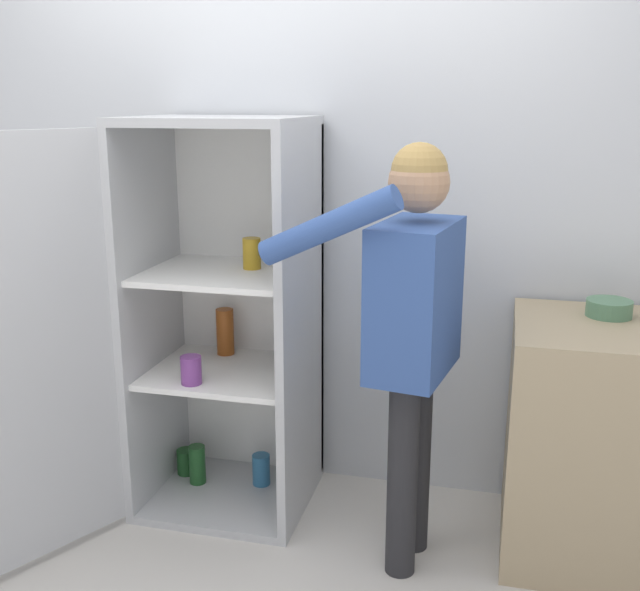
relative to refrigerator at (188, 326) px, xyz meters
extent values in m
cube|color=silver|center=(0.33, 0.44, 0.47)|extent=(7.00, 0.06, 2.55)
cube|color=#B7BABC|center=(0.13, 0.09, -0.79)|extent=(0.69, 0.61, 0.04)
cube|color=#B7BABC|center=(0.13, 0.09, 0.81)|extent=(0.69, 0.61, 0.04)
cube|color=white|center=(0.13, 0.38, 0.01)|extent=(0.69, 0.03, 1.57)
cube|color=#B7BABC|center=(-0.20, 0.09, 0.01)|extent=(0.03, 0.61, 1.57)
cube|color=#B7BABC|center=(0.45, 0.09, 0.01)|extent=(0.04, 0.61, 1.57)
cube|color=white|center=(0.13, 0.09, -0.22)|extent=(0.62, 0.54, 0.02)
cube|color=white|center=(0.13, 0.09, 0.21)|extent=(0.62, 0.54, 0.02)
cube|color=#B7BABC|center=(-0.40, -0.51, 0.01)|extent=(0.36, 0.63, 1.57)
cylinder|color=#723884|center=(0.05, -0.10, -0.15)|extent=(0.08, 0.08, 0.11)
cylinder|color=#1E5123|center=(-0.04, 0.12, -0.69)|extent=(0.07, 0.07, 0.17)
cylinder|color=#1E5123|center=(-0.13, 0.19, -0.72)|extent=(0.08, 0.08, 0.12)
cylinder|color=#9E4C19|center=(0.05, 0.28, -0.10)|extent=(0.08, 0.08, 0.21)
cylinder|color=teal|center=(0.24, 0.18, -0.70)|extent=(0.08, 0.08, 0.14)
cylinder|color=#B78C1E|center=(0.23, 0.15, 0.28)|extent=(0.07, 0.07, 0.13)
cylinder|color=#262628|center=(0.93, -0.25, -0.43)|extent=(0.11, 0.11, 0.76)
cylinder|color=#262628|center=(0.95, -0.08, -0.43)|extent=(0.11, 0.11, 0.76)
cube|color=#335193|center=(0.94, -0.16, 0.22)|extent=(0.31, 0.46, 0.54)
sphere|color=tan|center=(0.94, -0.16, 0.63)|extent=(0.21, 0.21, 0.21)
sphere|color=#AD894C|center=(0.94, -0.16, 0.66)|extent=(0.19, 0.19, 0.19)
cylinder|color=#335193|center=(0.68, -0.37, 0.50)|extent=(0.50, 0.16, 0.29)
cylinder|color=#335193|center=(0.98, 0.07, 0.19)|extent=(0.09, 0.09, 0.51)
cube|color=tan|center=(1.68, 0.07, -0.35)|extent=(0.78, 0.65, 0.91)
cylinder|color=#517F5B|center=(1.63, 0.20, 0.13)|extent=(0.17, 0.17, 0.06)
camera|label=1|loc=(1.24, -2.69, 0.89)|focal=42.00mm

